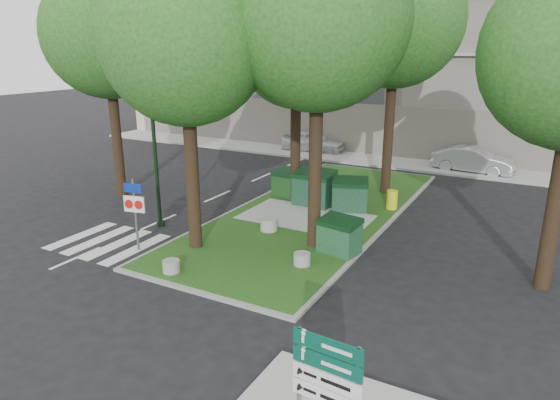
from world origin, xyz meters
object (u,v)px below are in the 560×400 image
Objects in this scene: traffic_sign_pole at (135,205)px; dumpster_a at (288,183)px; tree_street_left at (108,21)px; dumpster_c at (350,195)px; car_white at (313,142)px; tree_median_mid at (299,38)px; dumpster_b at (314,188)px; tree_median_far at (399,4)px; directional_sign at (327,382)px; bollard_right at (302,259)px; bollard_mid at (269,225)px; car_silver at (473,160)px; litter_bin at (392,200)px; dumpster_d at (339,236)px; street_lamp at (154,135)px; tree_median_near_left at (188,23)px; bollard_left at (171,266)px.

dumpster_a is at bearing 65.60° from traffic_sign_pole.
dumpster_c is at bearing 14.60° from tree_street_left.
traffic_sign_pole is 17.83m from car_white.
tree_median_mid is 6.21m from dumpster_b.
tree_median_far reaches higher than tree_median_mid.
directional_sign is at bearing -76.58° from tree_median_far.
bollard_right is at bearing 1.57° from traffic_sign_pole.
bollard_mid is 14.38m from car_silver.
bollard_mid is at bearing -135.30° from dumpster_c.
car_white is (-7.19, 16.34, 0.39)m from bollard_right.
dumpster_a is at bearing 108.72° from bollard_mid.
litter_bin is (0.91, -2.39, -7.80)m from tree_median_far.
dumpster_c reaches higher than dumpster_d.
street_lamp is at bearing -109.38° from dumpster_a.
dumpster_c reaches higher than litter_bin.
dumpster_d is at bearing 21.91° from tree_median_near_left.
tree_median_near_left is 7.51m from bollard_mid.
litter_bin is 8.94m from car_silver.
dumpster_b is at bearing -161.70° from litter_bin.
dumpster_c is 2.77× the size of bollard_mid.
tree_median_far is at bearing 29.28° from tree_street_left.
tree_median_far is at bearing 59.55° from dumpster_b.
car_white reaches higher than bollard_left.
car_white reaches higher than bollard_mid.
dumpster_b is (1.50, 6.09, -6.45)m from tree_median_near_left.
street_lamp is at bearing -128.26° from dumpster_b.
directional_sign is at bearing -61.18° from bollard_right.
tree_street_left is at bearing -150.72° from tree_median_far.
bollard_right is 0.22× the size of directional_sign.
tree_street_left reaches higher than dumpster_d.
tree_median_near_left is 8.15m from dumpster_d.
car_white is (-1.68, 17.72, -0.91)m from traffic_sign_pole.
bollard_mid is 10.95m from directional_sign.
tree_median_near_left is 20.38× the size of bollard_left.
dumpster_a is at bearing 121.02° from bollard_right.
car_silver is at bearing 57.68° from street_lamp.
directional_sign is at bearing -40.88° from tree_median_near_left.
tree_median_far is 2.90× the size of car_white.
litter_bin is (3.11, 1.03, -0.35)m from dumpster_b.
bollard_right is (2.27, -5.78, -0.55)m from dumpster_b.
car_white reaches higher than litter_bin.
bollard_left is at bearing -127.43° from dumpster_c.
street_lamp is at bearing -159.47° from dumpster_c.
bollard_left is (-3.17, -11.56, -8.02)m from tree_median_far.
directional_sign is (10.26, -7.65, -1.84)m from street_lamp.
tree_median_far is 10.91m from bollard_mid.
bollard_right is at bearing -66.25° from dumpster_b.
dumpster_d reaches higher than dumpster_a.
street_lamp is (-6.51, 0.84, 3.23)m from bollard_right.
tree_median_near_left is 18.38m from car_silver.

